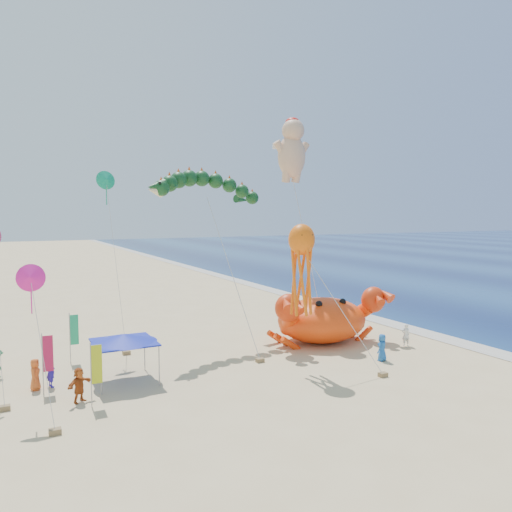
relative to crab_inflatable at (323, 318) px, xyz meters
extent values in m
plane|color=#D1B784|center=(-3.28, -1.59, -1.77)|extent=(320.00, 320.00, 0.00)
plane|color=silver|center=(8.72, -1.59, -1.76)|extent=(320.00, 320.00, 0.00)
ellipsoid|color=#FE440D|center=(0.00, 0.14, -0.15)|extent=(6.85, 5.69, 3.23)
sphere|color=red|center=(-3.62, -1.21, 1.28)|extent=(1.92, 1.92, 1.92)
sphere|color=black|center=(-1.02, -0.99, 1.28)|extent=(0.50, 0.50, 0.50)
sphere|color=red|center=(3.62, -1.21, 1.28)|extent=(1.92, 1.92, 1.92)
sphere|color=black|center=(1.02, -0.99, 1.28)|extent=(0.50, 0.50, 0.50)
cone|color=#0F3818|center=(-11.85, 4.44, 9.37)|extent=(1.38, 1.02, 1.12)
cylinder|color=#B2B2B2|center=(-6.82, 1.07, 3.60)|extent=(0.88, 6.79, 10.46)
cube|color=olive|center=(-6.40, -2.31, -1.64)|extent=(0.50, 0.35, 0.25)
ellipsoid|color=#DDAB87|center=(0.17, 4.81, 12.16)|extent=(2.31, 1.91, 3.40)
sphere|color=#DDAB87|center=(0.17, 4.60, 14.15)|extent=(1.78, 1.78, 1.78)
ellipsoid|color=red|center=(0.17, 4.70, 14.78)|extent=(1.15, 1.15, 0.81)
cylinder|color=#B2B2B2|center=(1.39, 4.23, 4.59)|extent=(2.50, 1.21, 12.43)
cube|color=olive|center=(2.62, 3.65, -1.64)|extent=(0.50, 0.35, 0.25)
ellipsoid|color=orange|center=(-4.95, -4.81, 6.08)|extent=(1.62, 1.45, 1.86)
cylinder|color=#B2B2B2|center=(-3.18, -6.44, 1.96)|extent=(3.58, 3.31, 7.18)
cube|color=olive|center=(-1.42, -8.07, -1.64)|extent=(0.50, 0.35, 0.25)
cylinder|color=gray|center=(-16.35, -3.59, -0.67)|extent=(0.06, 0.06, 2.20)
cylinder|color=gray|center=(-13.28, -3.59, -0.67)|extent=(0.06, 0.06, 2.20)
cylinder|color=gray|center=(-16.35, -0.52, -0.67)|extent=(0.06, 0.06, 2.20)
cylinder|color=gray|center=(-13.28, -0.52, -0.67)|extent=(0.06, 0.06, 2.20)
cube|color=#121FA3|center=(-14.82, -2.06, 0.47)|extent=(3.31, 3.31, 0.08)
cone|color=#121FA3|center=(-14.82, -2.06, 0.71)|extent=(3.64, 3.64, 0.45)
cylinder|color=gray|center=(-17.09, -5.13, -0.17)|extent=(0.05, 0.05, 3.20)
cube|color=#B3C116|center=(-16.81, -5.13, 0.33)|extent=(0.50, 0.04, 1.90)
cylinder|color=gray|center=(-19.02, -2.05, -0.17)|extent=(0.05, 0.05, 3.20)
cube|color=#B91747|center=(-18.74, -2.05, 0.33)|extent=(0.50, 0.04, 1.90)
cylinder|color=gray|center=(-17.08, 2.99, -0.17)|extent=(0.05, 0.05, 3.20)
cube|color=#1BA468|center=(-16.80, 2.99, 0.33)|extent=(0.50, 0.04, 1.90)
imported|color=#2A1DAE|center=(-18.57, -1.10, -0.89)|extent=(0.58, 0.73, 1.75)
imported|color=#D55A22|center=(-19.36, -1.24, -0.93)|extent=(0.68, 0.91, 1.69)
imported|color=white|center=(4.59, -3.63, -0.97)|extent=(0.66, 0.50, 1.61)
imported|color=#1D5DAE|center=(0.67, -5.61, -0.90)|extent=(1.00, 0.84, 1.73)
imported|color=#A94A1B|center=(-17.52, -4.13, -0.90)|extent=(1.64, 1.32, 1.75)
cone|color=#F31B98|center=(-19.55, -4.43, 4.64)|extent=(1.30, 0.51, 1.32)
cylinder|color=#B2B2B2|center=(-19.30, -5.93, 1.46)|extent=(0.55, 3.04, 6.18)
cube|color=olive|center=(-19.05, -7.43, -1.64)|extent=(0.50, 0.35, 0.25)
cone|color=#0D9264|center=(-14.19, 5.29, 9.90)|extent=(1.30, 0.51, 1.32)
cylinder|color=#B2B2B2|center=(-13.94, 3.79, 4.09)|extent=(0.55, 3.04, 11.43)
cube|color=olive|center=(-13.69, 2.29, -1.64)|extent=(0.50, 0.35, 0.25)
cube|color=olive|center=(-20.69, -3.59, -1.64)|extent=(0.50, 0.35, 0.25)
camera|label=1|loc=(-20.74, -29.63, 7.58)|focal=35.00mm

